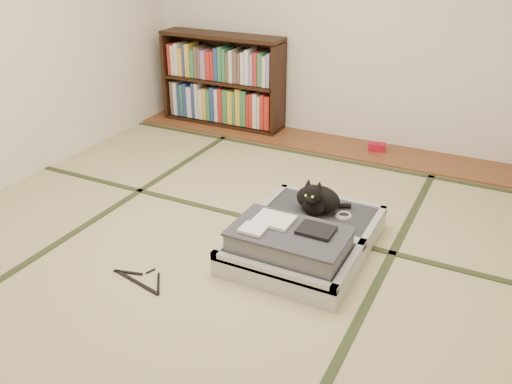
% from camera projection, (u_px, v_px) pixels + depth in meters
% --- Properties ---
extents(floor, '(4.50, 4.50, 0.00)m').
position_uv_depth(floor, '(225.00, 246.00, 3.54)').
color(floor, tan).
rests_on(floor, ground).
extents(wood_strip, '(4.00, 0.50, 0.02)m').
position_uv_depth(wood_strip, '(330.00, 145.00, 5.13)').
color(wood_strip, brown).
rests_on(wood_strip, ground).
extents(red_item, '(0.16, 0.11, 0.07)m').
position_uv_depth(red_item, '(377.00, 147.00, 4.96)').
color(red_item, '#AA0D21').
rests_on(red_item, wood_strip).
extents(room_shell, '(4.50, 4.50, 4.50)m').
position_uv_depth(room_shell, '(218.00, 13.00, 2.89)').
color(room_shell, white).
rests_on(room_shell, ground).
extents(tatami_borders, '(4.00, 4.50, 0.01)m').
position_uv_depth(tatami_borders, '(259.00, 213.00, 3.93)').
color(tatami_borders, '#2D381E').
rests_on(tatami_borders, ground).
extents(bookcase, '(1.28, 0.29, 0.92)m').
position_uv_depth(bookcase, '(222.00, 82.00, 5.48)').
color(bookcase, black).
rests_on(bookcase, wood_strip).
extents(suitcase, '(0.78, 1.04, 0.31)m').
position_uv_depth(suitcase, '(302.00, 239.00, 3.41)').
color(suitcase, silver).
rests_on(suitcase, floor).
extents(cat, '(0.35, 0.35, 0.28)m').
position_uv_depth(cat, '(317.00, 199.00, 3.58)').
color(cat, black).
rests_on(cat, suitcase).
extents(cable_coil, '(0.11, 0.11, 0.03)m').
position_uv_depth(cable_coil, '(344.00, 215.00, 3.57)').
color(cable_coil, white).
rests_on(cable_coil, suitcase).
extents(hanger, '(0.39, 0.21, 0.01)m').
position_uv_depth(hanger, '(140.00, 280.00, 3.19)').
color(hanger, black).
rests_on(hanger, floor).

